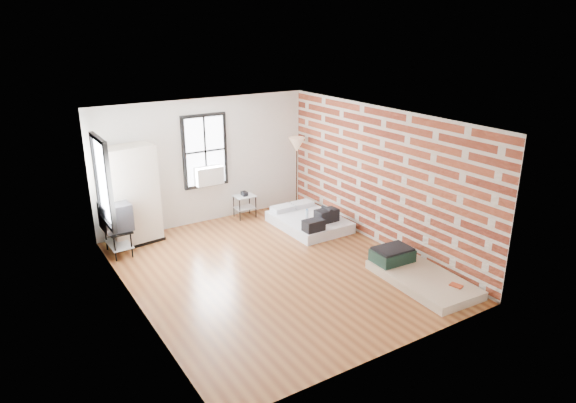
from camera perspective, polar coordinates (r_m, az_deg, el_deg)
ground at (r=9.58m, az=-1.54°, el=-7.63°), size 6.00×6.00×0.00m
room_shell at (r=9.34m, az=-1.55°, el=3.13°), size 5.02×6.02×2.80m
mattress_main at (r=11.45m, az=2.38°, el=-2.14°), size 1.29×1.74×0.56m
mattress_bare at (r=9.46m, az=13.97°, el=-7.73°), size 1.12×2.00×0.42m
wardrobe at (r=10.85m, az=-16.96°, el=0.63°), size 1.10×0.72×2.04m
side_table at (r=11.97m, az=-4.85°, el=0.14°), size 0.48×0.38×0.63m
floor_lamp at (r=12.16m, az=0.98°, el=5.96°), size 0.38×0.38×1.78m
tv_stand at (r=10.47m, az=-18.56°, el=-1.69°), size 0.55×0.76×1.06m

